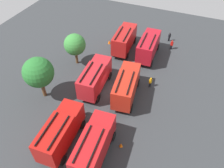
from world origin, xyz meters
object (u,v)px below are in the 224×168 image
firefighter_0 (172,44)px  tree_0 (38,73)px  fire_truck_5 (124,39)px  traffic_cone_2 (79,85)px  fire_truck_1 (126,85)px  fire_truck_3 (61,131)px  fire_truck_0 (94,145)px  firefighter_1 (169,37)px  fire_truck_2 (148,46)px  firefighter_2 (150,82)px  tree_1 (75,45)px  fire_truck_4 (95,77)px  traffic_cone_1 (109,42)px  traffic_cone_0 (121,145)px

firefighter_0 → tree_0: (-17.96, 13.88, 3.23)m
fire_truck_5 → traffic_cone_2: (-11.15, 2.77, -1.79)m
fire_truck_1 → fire_truck_3: size_ratio=1.02×
fire_truck_0 → tree_0: (5.53, 10.45, 2.00)m
fire_truck_1 → firefighter_1: size_ratio=4.57×
fire_truck_0 → fire_truck_5: 20.49m
fire_truck_1 → fire_truck_3: 10.38m
tree_0 → fire_truck_2: bearing=-37.0°
fire_truck_1 → firefighter_2: size_ratio=4.63×
fire_truck_5 → tree_0: 15.98m
tree_0 → traffic_cone_2: (3.39, -3.56, -3.80)m
fire_truck_1 → fire_truck_5: size_ratio=1.02×
fire_truck_1 → traffic_cone_2: bearing=88.3°
fire_truck_2 → tree_1: 11.80m
fire_truck_4 → fire_truck_2: bearing=-29.0°
fire_truck_4 → traffic_cone_1: bearing=9.5°
tree_0 → tree_1: bearing=-4.0°
fire_truck_0 → fire_truck_4: size_ratio=1.00×
traffic_cone_1 → firefighter_1: bearing=-62.7°
fire_truck_2 → firefighter_0: 5.15m
firefighter_1 → fire_truck_3: bearing=110.9°
tree_1 → traffic_cone_0: size_ratio=9.14×
fire_truck_0 → firefighter_1: bearing=-9.7°
fire_truck_1 → fire_truck_4: same height
fire_truck_1 → fire_truck_3: (-9.51, 4.15, 0.00)m
traffic_cone_1 → traffic_cone_2: (-11.96, -0.37, 0.01)m
firefighter_1 → traffic_cone_0: bearing=124.6°
fire_truck_3 → traffic_cone_0: size_ratio=12.92×
fire_truck_0 → fire_truck_1: (9.61, -0.04, 0.00)m
tree_1 → traffic_cone_1: bearing=-20.0°
fire_truck_5 → fire_truck_1: bearing=-161.9°
traffic_cone_0 → traffic_cone_1: (18.74, 9.47, 0.06)m
firefighter_1 → traffic_cone_1: size_ratio=2.36×
tree_1 → traffic_cone_2: 6.43m
fire_truck_1 → traffic_cone_1: (11.27, 7.30, -1.81)m
firefighter_0 → firefighter_1: bearing=-137.8°
fire_truck_1 → traffic_cone_1: size_ratio=10.80×
traffic_cone_2 → traffic_cone_1: bearing=1.8°
fire_truck_1 → traffic_cone_1: 13.55m
fire_truck_3 → traffic_cone_1: bearing=5.4°
firefighter_0 → tree_1: bearing=-32.3°
tree_1 → traffic_cone_2: tree_1 is taller
fire_truck_2 → traffic_cone_2: fire_truck_2 is taller
fire_truck_0 → fire_truck_3: size_ratio=1.00×
fire_truck_0 → fire_truck_4: 10.52m
tree_0 → firefighter_0: bearing=-37.7°
fire_truck_4 → tree_1: bearing=48.1°
fire_truck_2 → fire_truck_4: 11.21m
fire_truck_1 → traffic_cone_2: size_ratio=10.39×
firefighter_0 → traffic_cone_0: (-21.35, 1.22, -0.65)m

